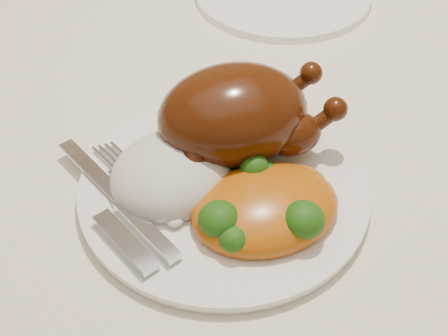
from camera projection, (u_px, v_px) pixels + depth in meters
name	position (u px, v px, depth m)	size (l,w,h in m)	color
dining_table	(162.00, 171.00, 0.74)	(1.60, 0.90, 0.76)	brown
tablecloth	(157.00, 123.00, 0.68)	(1.73, 1.03, 0.18)	white
dinner_plate	(224.00, 188.00, 0.57)	(0.26, 0.26, 0.01)	white
roast_chicken	(238.00, 114.00, 0.56)	(0.18, 0.12, 0.09)	#441907
rice_mound	(172.00, 175.00, 0.55)	(0.13, 0.12, 0.06)	white
mac_and_cheese	(267.00, 206.00, 0.53)	(0.13, 0.11, 0.05)	#C4590C
cutlery	(126.00, 215.00, 0.53)	(0.06, 0.18, 0.01)	silver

